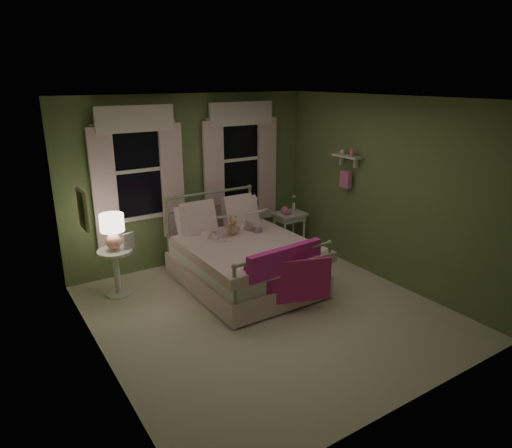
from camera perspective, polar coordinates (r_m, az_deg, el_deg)
room_shell at (r=5.37m, az=1.50°, el=1.39°), size 4.20×4.20×4.20m
bed at (r=6.43m, az=-1.69°, el=-4.42°), size 1.58×2.04×1.18m
pink_throw at (r=5.55m, az=3.81°, el=-5.65°), size 1.10×0.39×0.71m
child_left at (r=6.46m, az=-5.80°, el=0.89°), size 0.29×0.21×0.75m
child_right at (r=6.73m, az=-1.55°, el=1.24°), size 0.37×0.32×0.65m
book_left at (r=6.24m, az=-4.75°, el=0.48°), size 0.22×0.17×0.26m
book_right at (r=6.52m, az=-0.41°, el=0.93°), size 0.22×0.18×0.26m
teddy_bear at (r=6.50m, az=-2.92°, el=-0.35°), size 0.22×0.18×0.30m
nightstand_left at (r=6.39m, az=-17.07°, el=-5.06°), size 0.46×0.46×0.65m
table_lamp at (r=6.21m, az=-17.52°, el=-0.49°), size 0.31×0.31×0.48m
book_nightstand at (r=6.25m, az=-16.19°, el=-3.11°), size 0.20×0.25×0.02m
nightstand_right at (r=7.71m, az=4.20°, el=0.70°), size 0.50×0.40×0.64m
pink_toy at (r=7.60m, az=3.64°, el=1.71°), size 0.14×0.18×0.14m
bud_vase at (r=7.75m, az=4.73°, el=2.63°), size 0.06×0.06×0.28m
window_left at (r=6.72m, az=-14.54°, el=7.02°), size 1.34×0.13×1.96m
window_right at (r=7.41m, az=-1.91°, el=8.57°), size 1.34×0.13×1.96m
wall_shelf at (r=7.02m, az=11.21°, el=6.89°), size 0.15×0.50×0.60m
framed_picture at (r=5.12m, az=-20.86°, el=1.69°), size 0.03×0.32×0.42m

